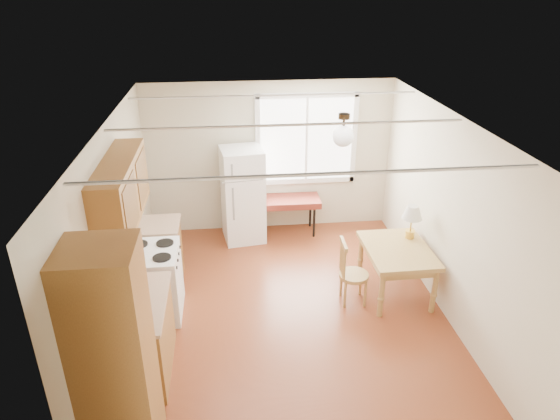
{
  "coord_description": "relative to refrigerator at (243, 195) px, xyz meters",
  "views": [
    {
      "loc": [
        -0.67,
        -5.24,
        3.94
      ],
      "look_at": [
        -0.03,
        0.68,
        1.15
      ],
      "focal_mm": 32.0,
      "sensor_mm": 36.0,
      "label": 1
    }
  ],
  "objects": [
    {
      "name": "room_shell",
      "position": [
        0.47,
        -2.12,
        0.48
      ],
      "size": [
        4.6,
        5.6,
        2.62
      ],
      "color": "#572312",
      "rests_on": "ground"
    },
    {
      "name": "kitchen_run",
      "position": [
        -1.24,
        -2.75,
        0.07
      ],
      "size": [
        0.65,
        3.4,
        2.2
      ],
      "color": "brown",
      "rests_on": "ground"
    },
    {
      "name": "window_unit",
      "position": [
        1.07,
        0.35,
        0.78
      ],
      "size": [
        1.64,
        0.05,
        1.51
      ],
      "color": "white",
      "rests_on": "room_shell"
    },
    {
      "name": "pendant_light",
      "position": [
        1.17,
        -1.72,
        1.47
      ],
      "size": [
        0.26,
        0.26,
        0.4
      ],
      "color": "black",
      "rests_on": "room_shell"
    },
    {
      "name": "refrigerator",
      "position": [
        0.0,
        0.0,
        0.0
      ],
      "size": [
        0.72,
        0.72,
        1.54
      ],
      "rotation": [
        0.0,
        0.0,
        0.14
      ],
      "color": "white",
      "rests_on": "ground"
    },
    {
      "name": "bench",
      "position": [
        0.59,
        0.1,
        -0.21
      ],
      "size": [
        1.37,
        0.52,
        0.63
      ],
      "rotation": [
        0.0,
        0.0,
        -0.01
      ],
      "color": "maroon",
      "rests_on": "ground"
    },
    {
      "name": "dining_table",
      "position": [
        1.97,
        -1.82,
        -0.18
      ],
      "size": [
        0.85,
        1.12,
        0.69
      ],
      "rotation": [
        0.0,
        0.0,
        0.02
      ],
      "color": "olive",
      "rests_on": "ground"
    },
    {
      "name": "chair",
      "position": [
        1.28,
        -1.95,
        -0.27
      ],
      "size": [
        0.39,
        0.39,
        0.89
      ],
      "rotation": [
        0.0,
        0.0,
        -0.03
      ],
      "color": "olive",
      "rests_on": "ground"
    },
    {
      "name": "table_lamp",
      "position": [
        2.22,
        -1.55,
        0.27
      ],
      "size": [
        0.27,
        0.27,
        0.48
      ],
      "rotation": [
        0.0,
        0.0,
        -0.15
      ],
      "color": "gold",
      "rests_on": "dining_table"
    },
    {
      "name": "coffee_maker",
      "position": [
        -1.25,
        -3.44,
        0.26
      ],
      "size": [
        0.23,
        0.27,
        0.37
      ],
      "rotation": [
        0.0,
        0.0,
        -0.22
      ],
      "color": "black",
      "rests_on": "kitchen_run"
    },
    {
      "name": "kettle",
      "position": [
        -1.28,
        -2.52,
        0.22
      ],
      "size": [
        0.11,
        0.11,
        0.22
      ],
      "color": "red",
      "rests_on": "kitchen_run"
    }
  ]
}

